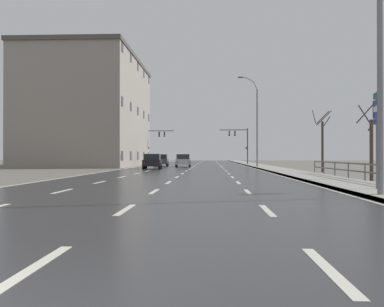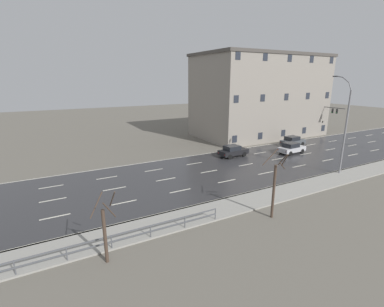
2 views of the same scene
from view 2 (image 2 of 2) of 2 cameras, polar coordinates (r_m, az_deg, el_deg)
ground_plane at (r=40.56m, az=20.07°, el=-0.64°), size 160.00×160.00×0.12m
road_asphalt_strip at (r=50.00m, az=29.30°, el=1.28°), size 14.00×120.00×0.03m
guardrail at (r=18.61m, az=-32.80°, el=-18.81°), size 0.07×25.78×1.00m
street_lamp_midground at (r=34.24m, az=28.93°, el=4.71°), size 2.36×0.24×10.70m
traffic_signal_left at (r=56.37m, az=26.17°, el=7.01°), size 4.30×0.36×5.59m
car_mid_centre at (r=41.86m, az=19.82°, el=1.09°), size 2.03×4.20×1.57m
car_far_right at (r=38.18m, az=8.45°, el=0.54°), size 2.01×4.19×1.57m
car_distant at (r=46.60m, az=20.05°, el=2.44°), size 2.01×4.19×1.57m
brick_building at (r=53.52m, az=13.74°, el=11.51°), size 13.17×23.38×14.58m
bare_tree_near at (r=17.05m, az=-17.47°, el=-15.13°), size 1.34×1.39×4.51m
bare_tree_mid at (r=21.82m, az=16.64°, el=-6.65°), size 1.62×1.55×5.27m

